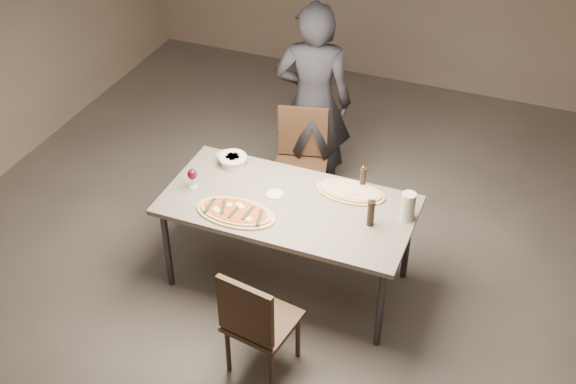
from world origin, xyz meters
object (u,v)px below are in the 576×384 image
at_px(diner, 313,103).
at_px(ham_pizza, 350,191).
at_px(carafe, 408,206).
at_px(chair_near, 255,320).
at_px(zucchini_pizza, 235,212).
at_px(dining_table, 288,209).
at_px(bread_basket, 233,159).
at_px(pepper_mill_left, 363,177).
at_px(chair_far, 301,156).

bearing_deg(diner, ham_pizza, 109.67).
distance_m(carafe, chair_near, 1.31).
bearing_deg(ham_pizza, diner, 106.04).
height_order(carafe, diner, diner).
bearing_deg(zucchini_pizza, dining_table, 51.40).
xyz_separation_m(zucchini_pizza, chair_near, (0.43, -0.65, -0.27)).
height_order(dining_table, chair_near, chair_near).
relative_size(ham_pizza, bread_basket, 2.33).
distance_m(ham_pizza, pepper_mill_left, 0.14).
bearing_deg(ham_pizza, zucchini_pizza, -160.28).
distance_m(dining_table, pepper_mill_left, 0.60).
bearing_deg(zucchini_pizza, pepper_mill_left, 52.02).
distance_m(zucchini_pizza, pepper_mill_left, 0.97).
relative_size(zucchini_pizza, carafe, 2.82).
xyz_separation_m(pepper_mill_left, chair_near, (-0.30, -1.28, -0.35)).
xyz_separation_m(bread_basket, pepper_mill_left, (1.01, 0.08, 0.04)).
bearing_deg(chair_near, dining_table, 107.46).
xyz_separation_m(ham_pizza, chair_near, (-0.24, -1.18, -0.27)).
bearing_deg(dining_table, pepper_mill_left, 41.01).
xyz_separation_m(ham_pizza, pepper_mill_left, (0.06, 0.10, 0.07)).
distance_m(bread_basket, pepper_mill_left, 1.02).
xyz_separation_m(ham_pizza, diner, (-0.62, 0.90, 0.13)).
xyz_separation_m(dining_table, diner, (-0.24, 1.18, 0.20)).
distance_m(ham_pizza, chair_far, 0.93).
distance_m(ham_pizza, chair_near, 1.24).
xyz_separation_m(dining_table, chair_far, (-0.25, 0.92, -0.18)).
distance_m(dining_table, zucchini_pizza, 0.39).
xyz_separation_m(chair_near, chair_far, (-0.38, 1.82, 0.02)).
bearing_deg(diner, pepper_mill_left, 115.49).
bearing_deg(ham_pizza, carafe, -34.67).
distance_m(chair_far, diner, 0.46).
relative_size(dining_table, carafe, 8.58).
bearing_deg(bread_basket, chair_near, -59.40).
xyz_separation_m(bread_basket, carafe, (1.41, -0.15, 0.06)).
xyz_separation_m(chair_far, diner, (0.01, 0.26, 0.37)).
bearing_deg(bread_basket, carafe, -6.18).
relative_size(bread_basket, diner, 0.12).
bearing_deg(ham_pizza, dining_table, -161.79).
xyz_separation_m(zucchini_pizza, ham_pizza, (0.67, 0.53, -0.00)).
xyz_separation_m(carafe, chair_near, (-0.70, -1.05, -0.36)).
relative_size(chair_far, diner, 0.52).
height_order(dining_table, zucchini_pizza, zucchini_pizza).
height_order(zucchini_pizza, chair_far, chair_far).
bearing_deg(zucchini_pizza, chair_far, 99.00).
xyz_separation_m(zucchini_pizza, pepper_mill_left, (0.73, 0.63, 0.07)).
relative_size(chair_near, chair_far, 0.95).
height_order(bread_basket, diner, diner).
bearing_deg(chair_near, ham_pizza, 87.39).
distance_m(bread_basket, chair_far, 0.76).
bearing_deg(zucchini_pizza, chair_near, -45.08).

